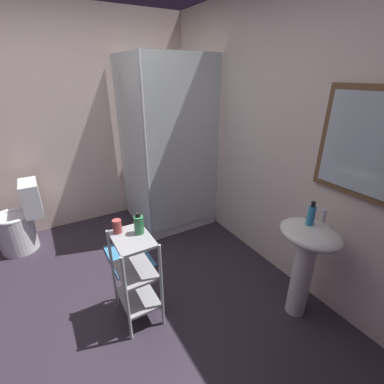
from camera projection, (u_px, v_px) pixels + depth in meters
ground_plane at (89, 332)px, 2.06m from camera, size 4.20×4.20×0.02m
wall_back at (283, 141)px, 2.40m from camera, size 4.20×0.14×2.50m
wall_left at (38, 127)px, 3.01m from camera, size 0.10×4.20×2.50m
shower_stall at (165, 189)px, 3.41m from camera, size 0.92×0.92×2.00m
pedestal_sink at (306, 253)px, 2.01m from camera, size 0.46×0.37×0.81m
sink_faucet at (324, 216)px, 1.95m from camera, size 0.03×0.03×0.10m
toilet at (20, 223)px, 2.92m from camera, size 0.37×0.49×0.76m
storage_cart at (136, 272)px, 2.03m from camera, size 0.38×0.28×0.74m
hand_soap_bottle at (311, 215)px, 1.91m from camera, size 0.05×0.05×0.18m
body_wash_bottle_green at (139, 224)px, 1.94m from camera, size 0.07×0.07×0.16m
rinse_cup at (117, 226)px, 1.95m from camera, size 0.06×0.06×0.10m
bath_mat at (129, 256)px, 2.89m from camera, size 0.60×0.40×0.02m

